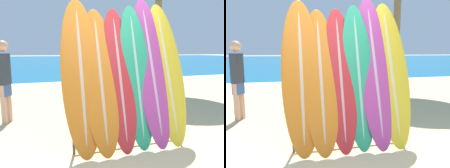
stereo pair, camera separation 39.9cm
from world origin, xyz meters
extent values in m
cube|color=#146693|center=(0.00, 37.80, 0.00)|extent=(120.00, 60.00, 0.00)
cube|color=white|center=(0.00, 8.10, 0.01)|extent=(120.00, 0.60, 0.01)
cylinder|color=#47474C|center=(-0.57, 0.69, 0.43)|extent=(0.04, 0.04, 0.85)
cylinder|color=#47474C|center=(1.16, 0.69, 0.43)|extent=(0.04, 0.04, 0.85)
cylinder|color=#47474C|center=(0.30, 0.69, 0.83)|extent=(1.77, 0.04, 0.04)
cylinder|color=#47474C|center=(0.30, 0.69, 0.12)|extent=(1.77, 0.04, 0.04)
ellipsoid|color=orange|center=(-0.43, 0.75, 1.13)|extent=(0.57, 0.72, 2.25)
ellipsoid|color=beige|center=(-0.43, 0.75, 1.13)|extent=(0.10, 0.70, 2.16)
ellipsoid|color=orange|center=(-0.15, 0.74, 1.07)|extent=(0.54, 0.81, 2.13)
ellipsoid|color=beige|center=(-0.15, 0.74, 1.07)|extent=(0.10, 0.79, 2.05)
ellipsoid|color=red|center=(0.16, 0.74, 1.08)|extent=(0.49, 0.77, 2.16)
ellipsoid|color=#D19A9C|center=(0.16, 0.74, 1.08)|extent=(0.09, 0.75, 2.07)
ellipsoid|color=#289E70|center=(0.44, 0.75, 1.11)|extent=(0.50, 0.71, 2.21)
ellipsoid|color=#9AC3B3|center=(0.44, 0.75, 1.11)|extent=(0.09, 0.69, 2.13)
ellipsoid|color=#B23D8E|center=(0.72, 0.78, 1.18)|extent=(0.55, 0.91, 2.37)
ellipsoid|color=#CAA1BE|center=(0.72, 0.78, 1.18)|extent=(0.10, 0.89, 2.28)
ellipsoid|color=yellow|center=(1.00, 0.78, 1.15)|extent=(0.59, 0.88, 2.29)
ellipsoid|color=beige|center=(1.00, 0.78, 1.15)|extent=(0.11, 0.85, 2.21)
cylinder|color=tan|center=(-1.68, 2.49, 0.40)|extent=(0.11, 0.11, 0.80)
cylinder|color=tan|center=(-1.60, 2.64, 0.40)|extent=(0.11, 0.11, 0.80)
cube|color=#385693|center=(-1.64, 2.56, 0.68)|extent=(0.23, 0.27, 0.24)
cube|color=#2D333D|center=(-1.64, 2.56, 1.12)|extent=(0.25, 0.29, 0.63)
sphere|color=tan|center=(-1.64, 2.56, 1.58)|extent=(0.23, 0.23, 0.23)
cylinder|color=beige|center=(1.44, 4.59, 0.37)|extent=(0.10, 0.10, 0.75)
cylinder|color=beige|center=(1.38, 4.74, 0.37)|extent=(0.10, 0.10, 0.75)
cube|color=gold|center=(1.41, 4.66, 0.64)|extent=(0.20, 0.24, 0.22)
cube|color=gold|center=(1.41, 4.66, 1.04)|extent=(0.22, 0.27, 0.59)
sphere|color=beige|center=(1.41, 4.66, 1.47)|extent=(0.21, 0.21, 0.21)
cylinder|color=beige|center=(1.27, 6.91, 0.36)|extent=(0.10, 0.10, 0.72)
cylinder|color=beige|center=(1.43, 6.93, 0.36)|extent=(0.10, 0.10, 0.72)
cube|color=#CC4C3D|center=(1.35, 6.92, 0.62)|extent=(0.22, 0.16, 0.22)
cube|color=gold|center=(1.35, 6.92, 1.01)|extent=(0.24, 0.18, 0.57)
sphere|color=beige|center=(1.35, 6.92, 1.42)|extent=(0.20, 0.20, 0.20)
cylinder|color=brown|center=(3.46, 5.21, 2.14)|extent=(0.26, 0.26, 4.27)
camera|label=1|loc=(-1.03, -2.30, 1.48)|focal=35.00mm
camera|label=2|loc=(-0.65, -2.41, 1.48)|focal=35.00mm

